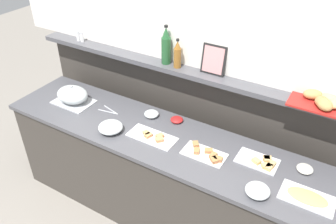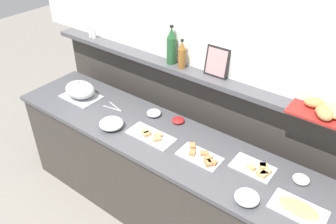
# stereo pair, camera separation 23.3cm
# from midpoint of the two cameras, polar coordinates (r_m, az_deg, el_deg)

# --- Properties ---
(ground_plane) EXTENTS (12.00, 12.00, 0.00)m
(ground_plane) POSITION_cam_midpoint_polar(r_m,az_deg,el_deg) (3.58, 2.19, -10.09)
(ground_plane) COLOR gray
(buffet_counter) EXTENTS (2.69, 0.63, 0.88)m
(buffet_counter) POSITION_cam_midpoint_polar(r_m,az_deg,el_deg) (2.91, -3.47, -10.86)
(buffet_counter) COLOR #3D3833
(buffet_counter) RESTS_ON ground_plane
(back_ledge_unit) EXTENTS (2.99, 0.22, 1.26)m
(back_ledge_unit) POSITION_cam_midpoint_polar(r_m,az_deg,el_deg) (3.08, 1.47, -2.43)
(back_ledge_unit) COLOR #3D3833
(back_ledge_unit) RESTS_ON ground_plane
(sandwich_platter_side) EXTENTS (0.31, 0.16, 0.04)m
(sandwich_platter_side) POSITION_cam_midpoint_polar(r_m,az_deg,el_deg) (2.43, 3.50, -7.00)
(sandwich_platter_side) COLOR white
(sandwich_platter_side) RESTS_ON buffet_counter
(sandwich_platter_front) EXTENTS (0.28, 0.17, 0.04)m
(sandwich_platter_front) POSITION_cam_midpoint_polar(r_m,az_deg,el_deg) (2.42, 12.48, -8.12)
(sandwich_platter_front) COLOR silver
(sandwich_platter_front) RESTS_ON buffet_counter
(sandwich_platter_rear) EXTENTS (0.37, 0.17, 0.04)m
(sandwich_platter_rear) POSITION_cam_midpoint_polar(r_m,az_deg,el_deg) (2.59, -5.17, -4.18)
(sandwich_platter_rear) COLOR white
(sandwich_platter_rear) RESTS_ON buffet_counter
(cold_cuts_platter) EXTENTS (0.32, 0.18, 0.02)m
(cold_cuts_platter) POSITION_cam_midpoint_polar(r_m,az_deg,el_deg) (2.26, 19.31, -13.34)
(cold_cuts_platter) COLOR white
(cold_cuts_platter) RESTS_ON buffet_counter
(serving_cloche) EXTENTS (0.34, 0.24, 0.17)m
(serving_cloche) POSITION_cam_midpoint_polar(r_m,az_deg,el_deg) (3.10, -17.62, 2.58)
(serving_cloche) COLOR #B7BABF
(serving_cloche) RESTS_ON buffet_counter
(glass_bowl_large) EXTENTS (0.19, 0.19, 0.08)m
(glass_bowl_large) POSITION_cam_midpoint_polar(r_m,az_deg,el_deg) (2.69, -11.95, -2.61)
(glass_bowl_large) COLOR silver
(glass_bowl_large) RESTS_ON buffet_counter
(glass_bowl_medium) EXTENTS (0.15, 0.15, 0.06)m
(glass_bowl_medium) POSITION_cam_midpoint_polar(r_m,az_deg,el_deg) (2.20, 11.63, -12.78)
(glass_bowl_medium) COLOR silver
(glass_bowl_medium) RESTS_ON buffet_counter
(glass_bowl_small) EXTENTS (0.12, 0.12, 0.05)m
(glass_bowl_small) POSITION_cam_midpoint_polar(r_m,az_deg,el_deg) (2.82, -5.12, -0.42)
(glass_bowl_small) COLOR silver
(glass_bowl_small) RESTS_ON buffet_counter
(condiment_bowl_cream) EXTENTS (0.10, 0.10, 0.04)m
(condiment_bowl_cream) POSITION_cam_midpoint_polar(r_m,az_deg,el_deg) (2.75, -0.95, -1.35)
(condiment_bowl_cream) COLOR red
(condiment_bowl_cream) RESTS_ON buffet_counter
(condiment_bowl_teal) EXTENTS (0.11, 0.11, 0.04)m
(condiment_bowl_teal) POSITION_cam_midpoint_polar(r_m,az_deg,el_deg) (2.44, 19.19, -8.97)
(condiment_bowl_teal) COLOR silver
(condiment_bowl_teal) RESTS_ON buffet_counter
(serving_tongs) EXTENTS (0.19, 0.08, 0.01)m
(serving_tongs) POSITION_cam_midpoint_polar(r_m,az_deg,el_deg) (2.93, -11.87, 0.09)
(serving_tongs) COLOR #B7BABF
(serving_tongs) RESTS_ON buffet_counter
(wine_bottle_green) EXTENTS (0.08, 0.08, 0.32)m
(wine_bottle_green) POSITION_cam_midpoint_polar(r_m,az_deg,el_deg) (2.75, -2.77, 10.72)
(wine_bottle_green) COLOR #23562D
(wine_bottle_green) RESTS_ON back_ledge_unit
(vinegar_bottle_amber) EXTENTS (0.06, 0.06, 0.24)m
(vinegar_bottle_amber) POSITION_cam_midpoint_polar(r_m,az_deg,el_deg) (2.70, -0.92, 9.38)
(vinegar_bottle_amber) COLOR #8E5B23
(vinegar_bottle_amber) RESTS_ON back_ledge_unit
(salt_shaker) EXTENTS (0.03, 0.03, 0.09)m
(salt_shaker) POSITION_cam_midpoint_polar(r_m,az_deg,el_deg) (3.36, -16.63, 11.89)
(salt_shaker) COLOR white
(salt_shaker) RESTS_ON back_ledge_unit
(pepper_shaker) EXTENTS (0.03, 0.03, 0.09)m
(pepper_shaker) POSITION_cam_midpoint_polar(r_m,az_deg,el_deg) (3.33, -16.09, 11.78)
(pepper_shaker) COLOR white
(pepper_shaker) RESTS_ON back_ledge_unit
(bread_basket) EXTENTS (0.40, 0.28, 0.08)m
(bread_basket) POSITION_cam_midpoint_polar(r_m,az_deg,el_deg) (2.41, 21.97, 1.54)
(bread_basket) COLOR #B2231E
(bread_basket) RESTS_ON back_ledge_unit
(framed_picture) EXTENTS (0.19, 0.05, 0.23)m
(framed_picture) POSITION_cam_midpoint_polar(r_m,az_deg,el_deg) (2.61, 5.01, 8.53)
(framed_picture) COLOR black
(framed_picture) RESTS_ON back_ledge_unit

